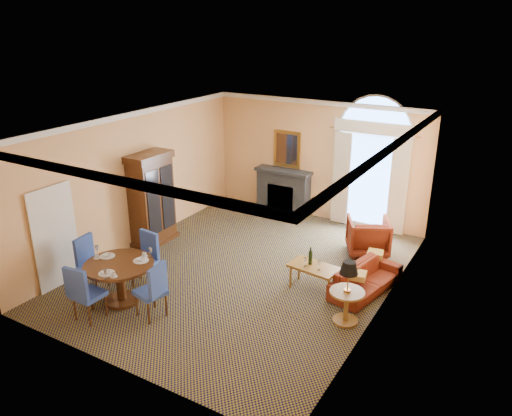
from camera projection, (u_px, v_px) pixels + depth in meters
The scene contains 12 objects.
ground at pixel (244, 271), 10.87m from camera, with size 7.50×7.50×0.00m, color #111135.
room_envelope at pixel (259, 152), 10.53m from camera, with size 6.04×7.52×3.45m.
armoire at pixel (152, 200), 11.93m from camera, with size 0.64×1.14×2.23m.
dining_table at pixel (120, 274), 9.48m from camera, with size 1.31×1.31×1.03m.
dining_chair_north at pixel (147, 255), 10.20m from camera, with size 0.62×0.62×1.10m.
dining_chair_south at pixel (83, 290), 8.86m from camera, with size 0.52×0.53×1.10m.
dining_chair_east at pixel (154, 287), 8.96m from camera, with size 0.59×0.59×1.10m.
dining_chair_west at pixel (89, 259), 10.00m from camera, with size 0.58×0.58×1.10m.
sofa at pixel (366, 279), 9.99m from camera, with size 1.78×0.70×0.52m, color maroon.
armchair at pixel (368, 236), 11.56m from camera, with size 0.91×0.94×0.86m, color maroon.
coffee_table at pixel (313, 268), 10.01m from camera, with size 1.06×0.67×0.88m.
side_table at pixel (348, 286), 8.79m from camera, with size 0.63×0.63×1.19m.
Camera 1 is at (5.11, -8.22, 5.15)m, focal length 35.00 mm.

